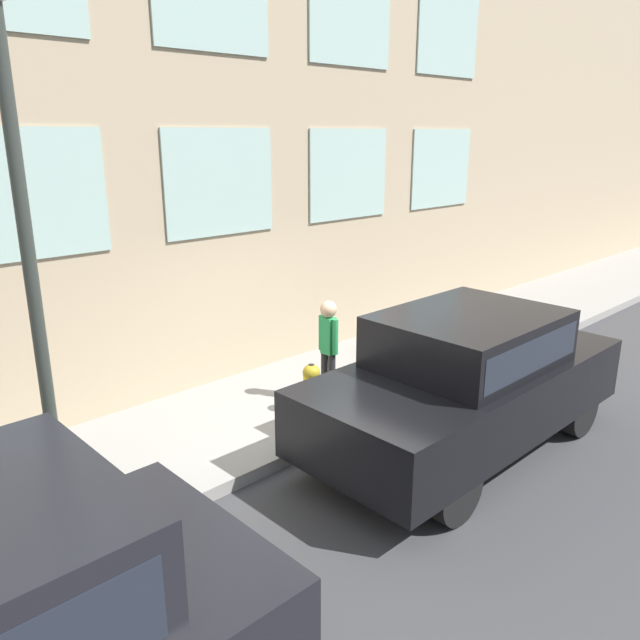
# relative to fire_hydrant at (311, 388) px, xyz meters

# --- Properties ---
(ground_plane) EXTENTS (80.00, 80.00, 0.00)m
(ground_plane) POSITION_rel_fire_hydrant_xyz_m (-0.64, 0.06, -0.49)
(ground_plane) COLOR #38383A
(sidewalk) EXTENTS (2.42, 60.00, 0.15)m
(sidewalk) POSITION_rel_fire_hydrant_xyz_m (0.57, 0.06, -0.42)
(sidewalk) COLOR gray
(sidewalk) RESTS_ON ground_plane
(building_facade) EXTENTS (0.33, 40.00, 8.30)m
(building_facade) POSITION_rel_fire_hydrant_xyz_m (1.93, 0.06, 3.66)
(building_facade) COLOR tan
(building_facade) RESTS_ON ground_plane
(fire_hydrant) EXTENTS (0.30, 0.42, 0.67)m
(fire_hydrant) POSITION_rel_fire_hydrant_xyz_m (0.00, 0.00, 0.00)
(fire_hydrant) COLOR gold
(fire_hydrant) RESTS_ON sidewalk
(person) EXTENTS (0.34, 0.23, 1.41)m
(person) POSITION_rel_fire_hydrant_xyz_m (0.13, -0.44, 0.51)
(person) COLOR #232328
(person) RESTS_ON sidewalk
(parked_car_black_near) EXTENTS (1.85, 4.36, 1.70)m
(parked_car_black_near) POSITION_rel_fire_hydrant_xyz_m (-1.75, -0.88, 0.43)
(parked_car_black_near) COLOR black
(parked_car_black_near) RESTS_ON ground_plane
(street_lamp) EXTENTS (0.36, 0.36, 4.83)m
(street_lamp) POSITION_rel_fire_hydrant_xyz_m (-0.10, 3.33, 2.70)
(street_lamp) COLOR #2D332D
(street_lamp) RESTS_ON sidewalk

